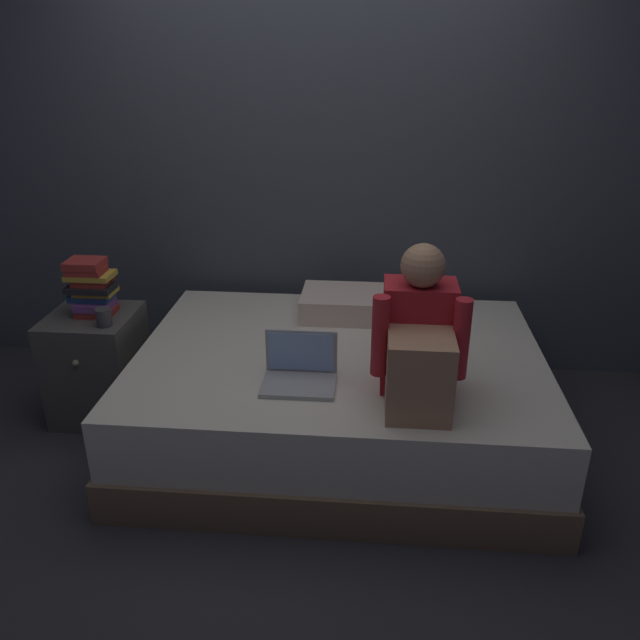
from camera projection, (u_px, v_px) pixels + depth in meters
ground_plane at (293, 470)px, 3.01m from camera, size 8.00×8.00×0.00m
wall_back at (316, 143)px, 3.56m from camera, size 5.60×0.10×2.70m
bed at (339, 395)px, 3.17m from camera, size 2.00×1.50×0.49m
nightstand at (98, 365)px, 3.36m from camera, size 0.44×0.46×0.59m
person_sitting at (419, 343)px, 2.58m from camera, size 0.39×0.44×0.66m
laptop at (300, 371)px, 2.76m from camera, size 0.32×0.23×0.22m
pillow at (353, 304)px, 3.45m from camera, size 0.56×0.36×0.13m
book_stack at (91, 287)px, 3.20m from camera, size 0.24×0.17×0.29m
mug at (104, 317)px, 3.11m from camera, size 0.08×0.08×0.09m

